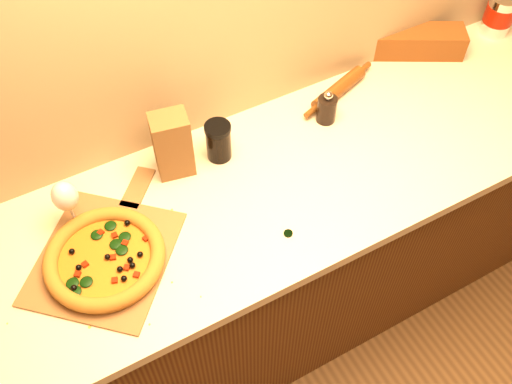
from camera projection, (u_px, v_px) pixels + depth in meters
name	position (u px, v px, depth m)	size (l,w,h in m)	color
cabinet	(268.00, 261.00, 2.16)	(2.80, 0.65, 0.86)	#451F0E
countertop	(270.00, 187.00, 1.80)	(2.84, 0.68, 0.04)	beige
pizza_peel	(107.00, 253.00, 1.63)	(0.54, 0.54, 0.01)	brown
pizza	(105.00, 258.00, 1.58)	(0.34, 0.34, 0.05)	#BF862F
bottle_cap	(288.00, 233.00, 1.67)	(0.03, 0.03, 0.01)	black
pepper_grinder	(327.00, 109.00, 1.92)	(0.07, 0.07, 0.13)	black
rolling_pin	(339.00, 89.00, 2.02)	(0.35, 0.14, 0.05)	#58290F
coffee_canister	(499.00, 15.00, 2.19)	(0.11, 0.11, 0.15)	silver
bread_bag	(415.00, 41.00, 2.14)	(0.36, 0.12, 0.10)	maroon
wine_glass	(65.00, 197.00, 1.59)	(0.07, 0.07, 0.18)	silver
paper_bag	(172.00, 145.00, 1.73)	(0.11, 0.09, 0.23)	brown
dark_jar	(219.00, 141.00, 1.80)	(0.08, 0.08, 0.14)	black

